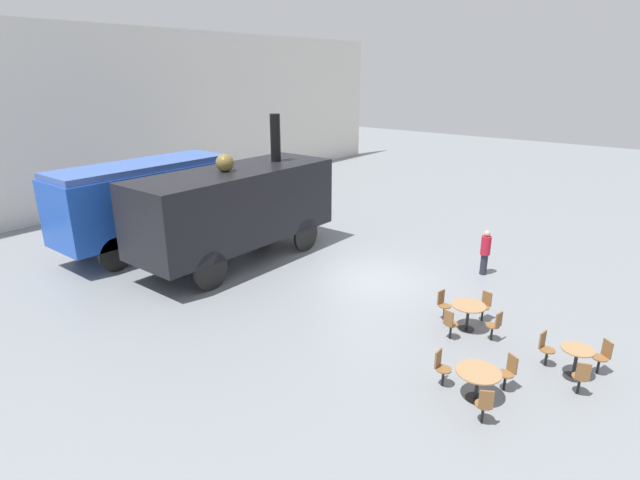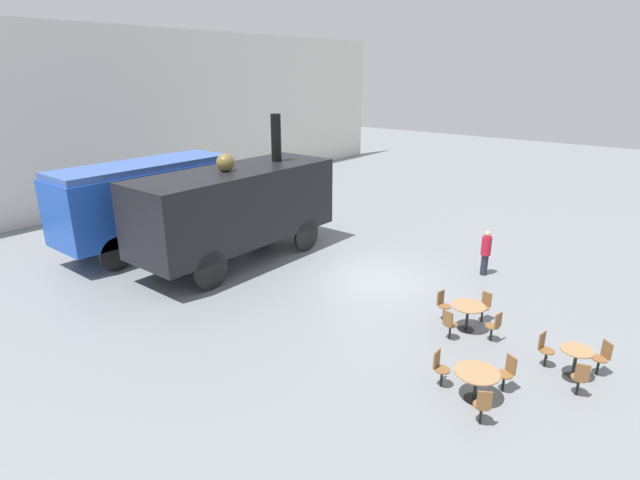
% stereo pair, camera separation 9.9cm
% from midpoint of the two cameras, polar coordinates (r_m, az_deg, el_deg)
% --- Properties ---
extents(ground_plane, '(80.00, 80.00, 0.00)m').
position_cam_midpoint_polar(ground_plane, '(17.57, 5.64, -4.29)').
color(ground_plane, gray).
extents(backdrop_wall, '(44.00, 0.15, 9.00)m').
position_cam_midpoint_polar(backdrop_wall, '(28.02, -22.66, 12.60)').
color(backdrop_wall, silver).
rests_on(backdrop_wall, ground_plane).
extents(streamlined_locomotive, '(8.59, 2.40, 3.51)m').
position_cam_midpoint_polar(streamlined_locomotive, '(21.15, -18.02, 4.93)').
color(streamlined_locomotive, blue).
rests_on(streamlined_locomotive, ground_plane).
extents(steam_locomotive, '(8.01, 2.77, 5.30)m').
position_cam_midpoint_polar(steam_locomotive, '(18.66, -9.73, 3.98)').
color(steam_locomotive, black).
rests_on(steam_locomotive, ground_plane).
extents(cafe_table_near, '(0.94, 0.94, 0.75)m').
position_cam_midpoint_polar(cafe_table_near, '(14.48, 16.40, -7.64)').
color(cafe_table_near, black).
rests_on(cafe_table_near, ground_plane).
extents(cafe_table_mid, '(0.97, 0.97, 0.70)m').
position_cam_midpoint_polar(cafe_table_mid, '(11.74, 17.37, -14.64)').
color(cafe_table_mid, black).
rests_on(cafe_table_mid, ground_plane).
extents(cafe_table_far, '(0.72, 0.72, 0.77)m').
position_cam_midpoint_polar(cafe_table_far, '(13.32, 27.07, -11.76)').
color(cafe_table_far, black).
rests_on(cafe_table_far, ground_plane).
extents(cafe_chair_0, '(0.36, 0.38, 0.87)m').
position_cam_midpoint_polar(cafe_chair_0, '(14.15, 19.21, -9.06)').
color(cafe_chair_0, black).
rests_on(cafe_chair_0, ground_plane).
extents(cafe_chair_1, '(0.38, 0.36, 0.87)m').
position_cam_midpoint_polar(cafe_chair_1, '(15.18, 18.14, -6.98)').
color(cafe_chair_1, black).
rests_on(cafe_chair_1, ground_plane).
extents(cafe_chair_2, '(0.36, 0.38, 0.87)m').
position_cam_midpoint_polar(cafe_chair_2, '(14.93, 13.68, -6.98)').
color(cafe_chair_2, black).
rests_on(cafe_chair_2, ground_plane).
extents(cafe_chair_3, '(0.38, 0.36, 0.87)m').
position_cam_midpoint_polar(cafe_chair_3, '(13.89, 14.42, -9.11)').
color(cafe_chair_3, black).
rests_on(cafe_chair_3, ground_plane).
extents(cafe_chair_4, '(0.36, 0.36, 0.87)m').
position_cam_midpoint_polar(cafe_chair_4, '(12.02, 13.42, -13.77)').
color(cafe_chair_4, black).
rests_on(cafe_chair_4, ground_plane).
extents(cafe_chair_5, '(0.40, 0.39, 0.87)m').
position_cam_midpoint_polar(cafe_chair_5, '(11.08, 18.06, -17.36)').
color(cafe_chair_5, black).
rests_on(cafe_chair_5, ground_plane).
extents(cafe_chair_6, '(0.40, 0.39, 0.87)m').
position_cam_midpoint_polar(cafe_chair_6, '(12.28, 20.54, -13.77)').
color(cafe_chair_6, black).
rests_on(cafe_chair_6, ground_plane).
extents(cafe_chair_7, '(0.36, 0.37, 0.87)m').
position_cam_midpoint_polar(cafe_chair_7, '(13.55, 24.13, -11.02)').
color(cafe_chair_7, black).
rests_on(cafe_chair_7, ground_plane).
extents(cafe_chair_8, '(0.39, 0.38, 0.87)m').
position_cam_midpoint_polar(cafe_chair_8, '(12.72, 27.51, -13.61)').
color(cafe_chair_8, black).
rests_on(cafe_chair_8, ground_plane).
extents(cafe_chair_9, '(0.41, 0.40, 0.87)m').
position_cam_midpoint_polar(cafe_chair_9, '(13.80, 29.45, -11.35)').
color(cafe_chair_9, black).
rests_on(cafe_chair_9, ground_plane).
extents(visitor_person, '(0.34, 0.34, 1.63)m').
position_cam_midpoint_polar(visitor_person, '(18.37, 18.22, -1.18)').
color(visitor_person, '#262633').
rests_on(visitor_person, ground_plane).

